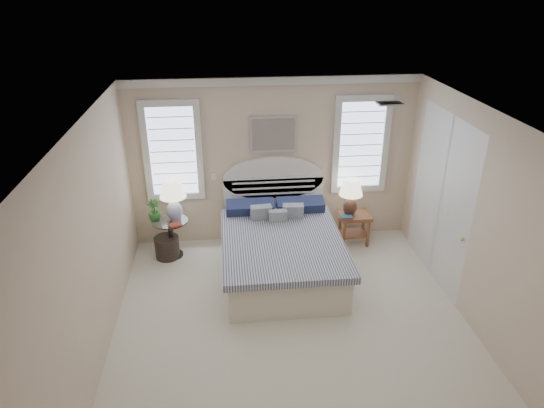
{
  "coord_description": "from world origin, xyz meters",
  "views": [
    {
      "loc": [
        -0.77,
        -4.69,
        4.07
      ],
      "look_at": [
        -0.18,
        1.0,
        1.33
      ],
      "focal_mm": 32.0,
      "sensor_mm": 36.0,
      "label": 1
    }
  ],
  "objects_px": {
    "bed": "(281,248)",
    "side_table_left": "(171,234)",
    "lamp_left": "(173,196)",
    "lamp_right": "(351,193)",
    "floor_pot": "(167,247)",
    "nightstand_right": "(354,222)"
  },
  "relations": [
    {
      "from": "side_table_left",
      "to": "lamp_left",
      "type": "height_order",
      "value": "lamp_left"
    },
    {
      "from": "lamp_right",
      "to": "bed",
      "type": "bearing_deg",
      "value": -150.22
    },
    {
      "from": "lamp_left",
      "to": "lamp_right",
      "type": "height_order",
      "value": "lamp_left"
    },
    {
      "from": "side_table_left",
      "to": "bed",
      "type": "bearing_deg",
      "value": -19.74
    },
    {
      "from": "nightstand_right",
      "to": "lamp_left",
      "type": "xyz_separation_m",
      "value": [
        -2.87,
        -0.07,
        0.64
      ]
    },
    {
      "from": "side_table_left",
      "to": "lamp_right",
      "type": "xyz_separation_m",
      "value": [
        2.85,
        0.1,
        0.52
      ]
    },
    {
      "from": "bed",
      "to": "lamp_left",
      "type": "relative_size",
      "value": 3.48
    },
    {
      "from": "nightstand_right",
      "to": "lamp_right",
      "type": "xyz_separation_m",
      "value": [
        -0.1,
        -0.0,
        0.52
      ]
    },
    {
      "from": "nightstand_right",
      "to": "lamp_right",
      "type": "height_order",
      "value": "lamp_right"
    },
    {
      "from": "bed",
      "to": "side_table_left",
      "type": "height_order",
      "value": "bed"
    },
    {
      "from": "bed",
      "to": "lamp_left",
      "type": "height_order",
      "value": "bed"
    },
    {
      "from": "nightstand_right",
      "to": "side_table_left",
      "type": "bearing_deg",
      "value": -178.06
    },
    {
      "from": "side_table_left",
      "to": "lamp_left",
      "type": "xyz_separation_m",
      "value": [
        0.08,
        0.03,
        0.64
      ]
    },
    {
      "from": "bed",
      "to": "nightstand_right",
      "type": "relative_size",
      "value": 4.29
    },
    {
      "from": "bed",
      "to": "lamp_left",
      "type": "distance_m",
      "value": 1.81
    },
    {
      "from": "bed",
      "to": "side_table_left",
      "type": "bearing_deg",
      "value": 160.26
    },
    {
      "from": "nightstand_right",
      "to": "bed",
      "type": "bearing_deg",
      "value": -151.97
    },
    {
      "from": "lamp_left",
      "to": "lamp_right",
      "type": "bearing_deg",
      "value": 1.32
    },
    {
      "from": "nightstand_right",
      "to": "floor_pot",
      "type": "height_order",
      "value": "nightstand_right"
    },
    {
      "from": "floor_pot",
      "to": "lamp_right",
      "type": "bearing_deg",
      "value": 2.45
    },
    {
      "from": "lamp_right",
      "to": "floor_pot",
      "type": "bearing_deg",
      "value": -177.55
    },
    {
      "from": "lamp_left",
      "to": "lamp_right",
      "type": "distance_m",
      "value": 2.78
    }
  ]
}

